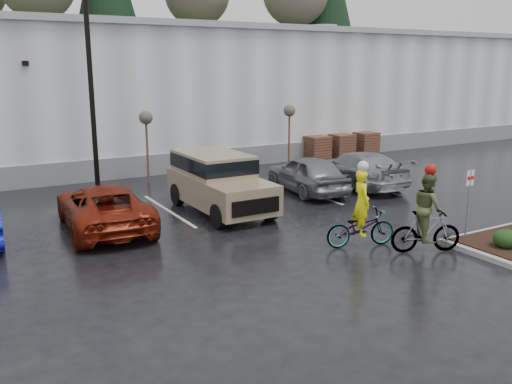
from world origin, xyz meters
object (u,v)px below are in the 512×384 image
sapling_mid (146,121)px  pallet_stack_b (341,146)px  car_red (104,207)px  car_far_silver (358,169)px  cyclist_olive (427,221)px  lamppost (89,50)px  car_grey (307,174)px  pallet_stack_c (365,144)px  pallet_stack_a (317,148)px  fire_lane_sign (469,196)px  cyclist_hivis (361,221)px  sapling_east (289,114)px  suv_tan (220,183)px

sapling_mid → pallet_stack_b: bearing=4.9°
car_red → car_far_silver: bearing=-171.7°
car_red → cyclist_olive: cyclist_olive is taller
lamppost → pallet_stack_b: 15.19m
car_grey → car_far_silver: 2.54m
pallet_stack_c → car_far_silver: size_ratio=0.26×
car_far_silver → cyclist_olive: size_ratio=2.08×
pallet_stack_a → fire_lane_sign: size_ratio=0.61×
cyclist_hivis → sapling_east: bearing=-8.9°
car_grey → car_far_silver: size_ratio=0.87×
car_red → pallet_stack_c: bearing=-153.4°
lamppost → car_grey: bearing=-28.4°
cyclist_olive → suv_tan: bearing=47.4°
lamppost → pallet_stack_a: 13.61m
sapling_mid → car_far_silver: sapling_mid is taller
car_far_silver → sapling_mid: bearing=-31.4°
fire_lane_sign → car_far_silver: bearing=73.1°
suv_tan → cyclist_hivis: 5.74m
lamppost → sapling_east: 10.48m
pallet_stack_b → cyclist_hivis: 15.59m
fire_lane_sign → cyclist_hivis: 3.25m
sapling_east → pallet_stack_c: 6.42m
fire_lane_sign → pallet_stack_a: bearing=71.2°
car_red → suv_tan: (4.16, 0.05, 0.30)m
sapling_east → car_grey: sapling_east is taller
lamppost → suv_tan: 7.54m
pallet_stack_c → car_red: car_red is taller
lamppost → fire_lane_sign: lamppost is taller
sapling_mid → pallet_stack_b: size_ratio=2.37×
pallet_stack_a → cyclist_olive: cyclist_olive is taller
suv_tan → sapling_east: bearing=41.2°
sapling_east → car_red: (-11.07, -6.11, -2.00)m
lamppost → sapling_mid: (2.50, 1.00, -2.96)m
pallet_stack_b → cyclist_olive: size_ratio=0.54×
fire_lane_sign → pallet_stack_c: bearing=59.3°
lamppost → fire_lane_sign: bearing=-56.5°
sapling_east → car_red: sapling_east is taller
sapling_mid → pallet_stack_c: 13.69m
fire_lane_sign → sapling_east: bearing=80.2°
sapling_east → car_grey: 5.96m
sapling_east → cyclist_hivis: 12.74m
sapling_east → fire_lane_sign: sapling_east is taller
lamppost → cyclist_hivis: 12.58m
car_red → cyclist_olive: bearing=141.0°
sapling_east → pallet_stack_a: sapling_east is taller
pallet_stack_a → car_red: 15.32m
pallet_stack_c → fire_lane_sign: size_ratio=0.61×
sapling_east → fire_lane_sign: (-2.20, -12.80, -1.32)m
fire_lane_sign → pallet_stack_b: bearing=65.1°
sapling_east → pallet_stack_b: bearing=13.4°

